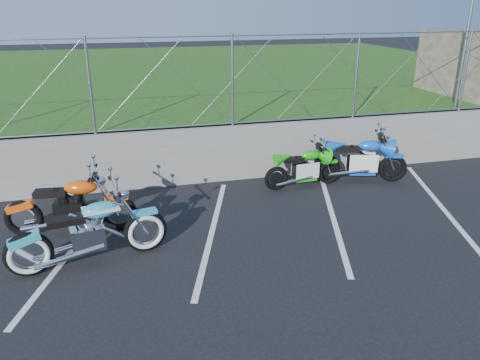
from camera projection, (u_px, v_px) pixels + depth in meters
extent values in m
plane|color=black|center=(225.00, 257.00, 7.69)|extent=(90.00, 90.00, 0.00)
cube|color=slate|center=(190.00, 156.00, 10.63)|extent=(30.00, 0.22, 1.30)
cube|color=#224913|center=(153.00, 85.00, 19.67)|extent=(30.00, 20.00, 1.30)
cylinder|color=gray|center=(185.00, 36.00, 9.70)|extent=(28.00, 0.03, 0.03)
cylinder|color=gray|center=(189.00, 126.00, 10.38)|extent=(28.00, 0.03, 0.03)
cylinder|color=gray|center=(465.00, 49.00, 11.91)|extent=(0.08, 0.08, 3.00)
cube|color=silver|center=(76.00, 246.00, 8.03)|extent=(1.49, 4.31, 0.01)
cube|color=silver|center=(213.00, 230.00, 8.60)|extent=(1.49, 4.31, 0.01)
cube|color=silver|center=(333.00, 216.00, 9.16)|extent=(1.49, 4.31, 0.01)
cube|color=silver|center=(439.00, 203.00, 9.72)|extent=(1.49, 4.31, 0.01)
torus|color=black|center=(29.00, 254.00, 7.04)|extent=(0.74, 0.26, 0.73)
torus|color=black|center=(145.00, 231.00, 7.76)|extent=(0.74, 0.26, 0.73)
cube|color=silver|center=(88.00, 238.00, 7.36)|extent=(0.56, 0.40, 0.38)
ellipsoid|color=#2FA4BE|center=(101.00, 210.00, 7.30)|extent=(0.62, 0.37, 0.26)
cube|color=black|center=(66.00, 221.00, 7.12)|extent=(0.59, 0.36, 0.10)
cube|color=#2FA4BE|center=(144.00, 212.00, 7.63)|extent=(0.44, 0.24, 0.07)
cylinder|color=silver|center=(114.00, 186.00, 7.27)|extent=(0.18, 0.79, 0.03)
torus|color=black|center=(24.00, 218.00, 8.27)|extent=(0.69, 0.20, 0.68)
torus|color=black|center=(118.00, 213.00, 8.48)|extent=(0.69, 0.20, 0.68)
cube|color=black|center=(70.00, 211.00, 8.34)|extent=(0.53, 0.36, 0.37)
ellipsoid|color=#ED500D|center=(81.00, 187.00, 8.21)|extent=(0.60, 0.33, 0.25)
cube|color=black|center=(50.00, 193.00, 8.17)|extent=(0.57, 0.32, 0.10)
cube|color=#ED500D|center=(117.00, 197.00, 8.36)|extent=(0.43, 0.21, 0.07)
cylinder|color=silver|center=(93.00, 173.00, 8.15)|extent=(0.12, 0.78, 0.03)
torus|color=black|center=(276.00, 178.00, 10.32)|extent=(0.56, 0.14, 0.55)
torus|color=black|center=(329.00, 172.00, 10.70)|extent=(0.56, 0.14, 0.55)
cube|color=black|center=(302.00, 171.00, 10.47)|extent=(0.44, 0.28, 0.31)
ellipsoid|color=#1FAF15|center=(312.00, 155.00, 10.40)|extent=(0.50, 0.25, 0.21)
cube|color=black|center=(293.00, 160.00, 10.29)|extent=(0.47, 0.25, 0.08)
cube|color=#1FAF15|center=(330.00, 161.00, 10.61)|extent=(0.36, 0.16, 0.06)
cylinder|color=silver|center=(319.00, 145.00, 10.37)|extent=(0.07, 0.66, 0.03)
torus|color=black|center=(326.00, 168.00, 10.84)|extent=(0.65, 0.29, 0.65)
torus|color=black|center=(393.00, 168.00, 10.80)|extent=(0.65, 0.29, 0.65)
cube|color=black|center=(359.00, 164.00, 10.78)|extent=(0.56, 0.43, 0.37)
ellipsoid|color=blue|center=(371.00, 146.00, 10.62)|extent=(0.62, 0.41, 0.25)
cube|color=black|center=(348.00, 149.00, 10.66)|extent=(0.59, 0.40, 0.10)
cube|color=blue|center=(394.00, 156.00, 10.70)|extent=(0.44, 0.27, 0.06)
cylinder|color=silver|center=(380.00, 135.00, 10.53)|extent=(0.24, 0.75, 0.03)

